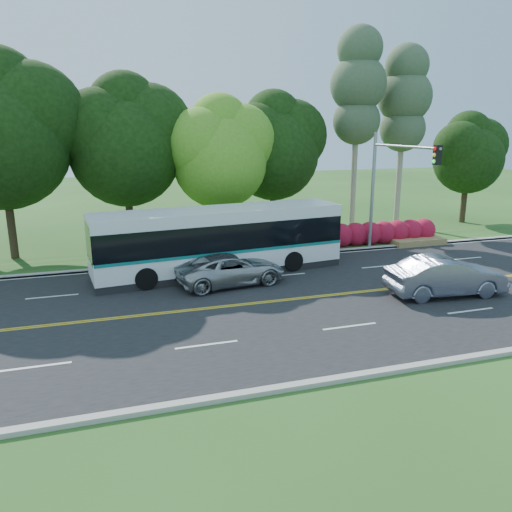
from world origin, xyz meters
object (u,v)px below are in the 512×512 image
object	(u,v)px
traffic_signal	(391,175)
transit_bus	(219,241)
suv	(231,269)
sedan	(446,276)

from	to	relation	value
traffic_signal	transit_bus	size ratio (longest dim) A/B	0.54
suv	transit_bus	bearing A→B (deg)	-6.06
transit_bus	sedan	bearing A→B (deg)	-42.75
transit_bus	sedan	xyz separation A→B (m)	(8.76, -6.45, -0.79)
transit_bus	suv	size ratio (longest dim) A/B	2.48
traffic_signal	sedan	distance (m)	7.97
suv	sedan	bearing A→B (deg)	-124.71
sedan	transit_bus	bearing A→B (deg)	59.15
sedan	suv	world-z (taller)	sedan
traffic_signal	sedan	world-z (taller)	traffic_signal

